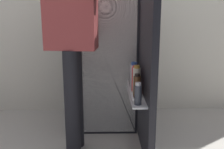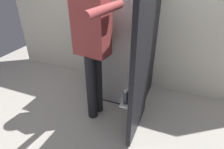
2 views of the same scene
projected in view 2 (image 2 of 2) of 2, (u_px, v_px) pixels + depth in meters
ground_plane at (112, 115)px, 2.54m from camera, size 5.77×5.77×0.00m
kitchen_wall at (137, 0)px, 2.66m from camera, size 4.40×0.10×2.61m
refrigerator at (128, 43)px, 2.55m from camera, size 0.72×1.32×1.65m
person at (93, 40)px, 2.08m from camera, size 0.54×0.74×1.71m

